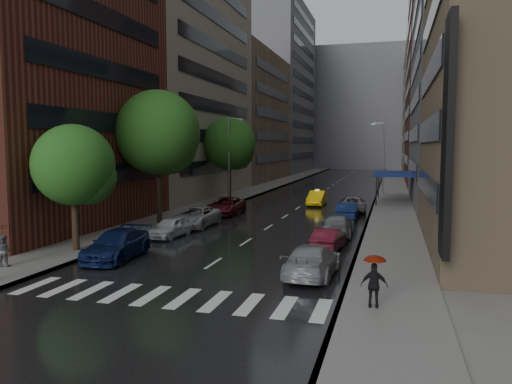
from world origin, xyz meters
TOP-DOWN VIEW (x-y plane):
  - ground at (0.00, 0.00)m, footprint 220.00×220.00m
  - road at (0.00, 50.00)m, footprint 14.00×140.00m
  - sidewalk_left at (-9.00, 50.00)m, footprint 4.00×140.00m
  - sidewalk_right at (9.00, 50.00)m, footprint 4.00×140.00m
  - crosswalk at (0.20, -2.00)m, footprint 13.15×2.80m
  - buildings_left at (-15.00, 58.79)m, footprint 8.00×108.00m
  - buildings_right at (15.00, 56.70)m, footprint 8.05×109.10m
  - building_far at (0.00, 118.00)m, footprint 40.00×14.00m
  - tree_near at (-8.60, 4.49)m, footprint 4.63×4.63m
  - tree_mid at (-8.60, 15.16)m, footprint 6.54×6.54m
  - tree_far at (-8.60, 32.56)m, footprint 5.84×5.84m
  - taxi at (1.49, 30.91)m, footprint 1.65×4.57m
  - parked_cars_left at (-5.40, 13.46)m, footprint 2.65×23.77m
  - parked_cars_right at (5.40, 15.24)m, footprint 2.81×29.44m
  - ped_black_umbrella at (-9.67, 0.09)m, footprint 0.96×0.98m
  - ped_red_umbrella at (8.39, -1.58)m, footprint 0.99×0.82m
  - street_lamp_left at (-7.72, 30.00)m, footprint 1.74×0.22m
  - street_lamp_right at (7.72, 45.00)m, footprint 1.74×0.22m
  - awning at (8.98, 35.00)m, footprint 4.00×8.00m

SIDE VIEW (x-z plane):
  - ground at x=0.00m, z-range 0.00..0.00m
  - road at x=0.00m, z-range 0.00..0.01m
  - crosswalk at x=0.20m, z-range 0.01..0.02m
  - sidewalk_left at x=-9.00m, z-range 0.00..0.15m
  - sidewalk_right at x=9.00m, z-range 0.00..0.15m
  - parked_cars_right at x=5.40m, z-range -0.03..1.49m
  - taxi at x=1.49m, z-range 0.00..1.50m
  - parked_cars_left at x=-5.40m, z-range -0.02..1.54m
  - ped_red_umbrella at x=8.39m, z-range 0.32..2.33m
  - ped_black_umbrella at x=-9.67m, z-range 0.35..2.44m
  - awning at x=8.98m, z-range 1.57..4.70m
  - street_lamp_left at x=-7.72m, z-range 0.39..9.39m
  - street_lamp_right at x=7.72m, z-range 0.39..9.39m
  - tree_near at x=-8.60m, z-range 1.35..8.73m
  - tree_far at x=-8.60m, z-range 1.72..11.03m
  - tree_mid at x=-8.60m, z-range 1.93..12.35m
  - buildings_right at x=15.00m, z-range -2.97..33.03m
  - buildings_left at x=-15.00m, z-range -3.01..34.99m
  - building_far at x=0.00m, z-range 0.00..32.00m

